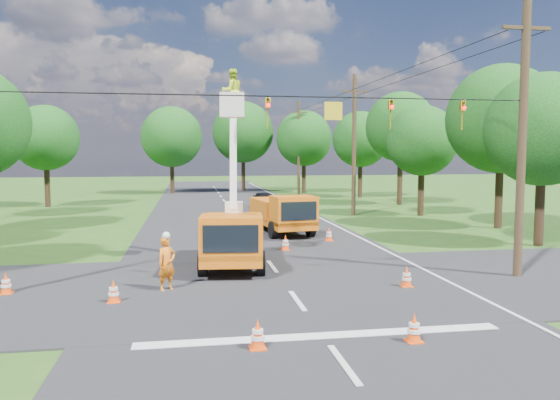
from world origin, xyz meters
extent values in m
plane|color=#295018|center=(0.00, 20.00, 0.00)|extent=(140.00, 140.00, 0.00)
cube|color=black|center=(0.00, 20.00, 0.00)|extent=(12.00, 100.00, 0.06)
cube|color=black|center=(0.00, 2.00, 0.00)|extent=(56.00, 10.00, 0.07)
cube|color=silver|center=(0.00, -3.20, 0.00)|extent=(9.00, 0.45, 0.02)
cube|color=silver|center=(5.60, 20.00, 0.00)|extent=(0.12, 90.00, 0.02)
cube|color=orange|center=(-1.47, 5.66, 0.72)|extent=(2.81, 6.17, 0.45)
cube|color=orange|center=(-1.70, 3.53, 1.49)|extent=(2.36, 1.91, 1.49)
cube|color=black|center=(-1.79, 2.69, 1.54)|extent=(1.89, 0.26, 0.95)
cube|color=orange|center=(-1.39, 6.46, 1.34)|extent=(2.71, 3.91, 1.00)
cylinder|color=black|center=(-2.71, 3.89, 0.46)|extent=(0.41, 0.94, 0.92)
cylinder|color=black|center=(-0.63, 3.67, 0.46)|extent=(0.41, 0.94, 0.92)
cylinder|color=black|center=(-2.31, 7.65, 0.46)|extent=(0.41, 0.94, 0.92)
cylinder|color=black|center=(-0.23, 7.44, 0.46)|extent=(0.41, 0.94, 0.92)
cube|color=silver|center=(-1.27, 7.54, 2.09)|extent=(0.82, 0.82, 0.55)
cube|color=silver|center=(-1.33, 7.00, 4.28)|extent=(0.42, 1.35, 4.32)
cube|color=silver|center=(-1.44, 5.96, 6.32)|extent=(1.04, 1.04, 0.95)
imported|color=#C6E526|center=(-1.44, 5.96, 6.86)|extent=(1.01, 0.88, 1.77)
cube|color=orange|center=(1.88, 14.05, 0.71)|extent=(2.97, 6.19, 0.45)
cube|color=orange|center=(2.17, 11.94, 1.49)|extent=(2.39, 1.97, 1.49)
cube|color=black|center=(2.29, 11.11, 1.54)|extent=(1.87, 0.32, 0.94)
cube|color=orange|center=(1.78, 14.84, 1.34)|extent=(2.81, 3.95, 0.99)
cylinder|color=black|center=(1.11, 12.04, 0.46)|extent=(0.44, 0.95, 0.91)
cylinder|color=black|center=(3.17, 12.33, 0.46)|extent=(0.44, 0.95, 0.91)
cylinder|color=black|center=(0.60, 15.77, 0.46)|extent=(0.44, 0.95, 0.91)
cylinder|color=black|center=(2.66, 16.06, 0.46)|extent=(0.44, 0.95, 0.91)
imported|color=#DF4C12|center=(-3.91, 2.03, 0.89)|extent=(0.78, 0.73, 1.78)
imported|color=black|center=(2.86, 27.53, 0.67)|extent=(2.08, 4.08, 1.33)
cone|color=#FF4B0D|center=(-1.67, -3.76, 0.38)|extent=(0.36, 0.36, 0.70)
cube|color=#FF4B0D|center=(-1.67, -3.76, 0.04)|extent=(0.38, 0.38, 0.04)
cylinder|color=white|center=(-1.67, -3.76, 0.44)|extent=(0.26, 0.26, 0.09)
cylinder|color=white|center=(-1.67, -3.76, 0.29)|extent=(0.31, 0.31, 0.09)
cone|color=#FF4B0D|center=(2.02, -3.91, 0.38)|extent=(0.36, 0.36, 0.70)
cube|color=#FF4B0D|center=(2.02, -3.91, 0.04)|extent=(0.38, 0.38, 0.04)
cylinder|color=white|center=(2.02, -3.91, 0.44)|extent=(0.26, 0.26, 0.09)
cylinder|color=white|center=(2.02, -3.91, 0.29)|extent=(0.31, 0.31, 0.09)
cone|color=#FF4B0D|center=(1.15, 8.58, 0.38)|extent=(0.36, 0.36, 0.70)
cube|color=#FF4B0D|center=(1.15, 8.58, 0.04)|extent=(0.38, 0.38, 0.04)
cylinder|color=white|center=(1.15, 8.58, 0.44)|extent=(0.26, 0.26, 0.09)
cylinder|color=white|center=(1.15, 8.58, 0.29)|extent=(0.31, 0.31, 0.09)
cone|color=#FF4B0D|center=(3.79, 10.82, 0.38)|extent=(0.36, 0.36, 0.70)
cube|color=#FF4B0D|center=(3.79, 10.82, 0.04)|extent=(0.38, 0.38, 0.04)
cylinder|color=white|center=(3.79, 10.82, 0.44)|extent=(0.26, 0.26, 0.09)
cylinder|color=white|center=(3.79, 10.82, 0.29)|extent=(0.31, 0.31, 0.09)
cone|color=#FF4B0D|center=(-5.42, 0.77, 0.38)|extent=(0.36, 0.36, 0.70)
cube|color=#FF4B0D|center=(-5.42, 0.77, 0.04)|extent=(0.38, 0.38, 0.04)
cylinder|color=white|center=(-5.42, 0.77, 0.44)|extent=(0.26, 0.26, 0.09)
cylinder|color=white|center=(-5.42, 0.77, 0.29)|extent=(0.31, 0.31, 0.09)
cone|color=#FF4B0D|center=(-8.90, 2.35, 0.38)|extent=(0.36, 0.36, 0.70)
cube|color=#FF4B0D|center=(-8.90, 2.35, 0.04)|extent=(0.38, 0.38, 0.04)
cylinder|color=white|center=(-8.90, 2.35, 0.44)|extent=(0.26, 0.26, 0.09)
cylinder|color=white|center=(-8.90, 2.35, 0.29)|extent=(0.31, 0.31, 0.09)
cone|color=#FF4B0D|center=(3.96, 15.36, 0.38)|extent=(0.36, 0.36, 0.70)
cube|color=#FF4B0D|center=(3.96, 15.36, 0.04)|extent=(0.38, 0.38, 0.04)
cylinder|color=white|center=(3.96, 15.36, 0.44)|extent=(0.26, 0.26, 0.09)
cylinder|color=white|center=(3.96, 15.36, 0.29)|extent=(0.31, 0.31, 0.09)
cone|color=#FF4B0D|center=(3.93, 1.16, 0.38)|extent=(0.36, 0.36, 0.70)
cube|color=#FF4B0D|center=(3.93, 1.16, 0.04)|extent=(0.38, 0.38, 0.04)
cylinder|color=white|center=(3.93, 1.16, 0.44)|extent=(0.26, 0.26, 0.09)
cylinder|color=white|center=(3.93, 1.16, 0.29)|extent=(0.31, 0.31, 0.09)
cylinder|color=#4C3823|center=(8.50, 2.00, 5.00)|extent=(0.30, 0.30, 10.00)
cube|color=#4C3823|center=(8.50, 2.00, 8.80)|extent=(1.80, 0.12, 0.12)
cylinder|color=#4C3823|center=(8.50, 22.00, 5.00)|extent=(0.30, 0.30, 10.00)
cube|color=#4C3823|center=(8.50, 22.00, 8.80)|extent=(1.80, 0.12, 0.12)
cylinder|color=#4C3823|center=(8.50, 42.00, 5.00)|extent=(0.30, 0.30, 10.00)
cube|color=#4C3823|center=(8.50, 42.00, 8.80)|extent=(1.80, 0.12, 0.12)
cylinder|color=black|center=(-0.50, 2.00, 6.30)|extent=(18.00, 0.04, 0.04)
cube|color=gold|center=(1.60, 2.00, 5.85)|extent=(0.60, 0.05, 0.60)
imported|color=gold|center=(-0.60, 2.00, 5.75)|extent=(0.16, 0.20, 1.00)
sphere|color=#FF0C0C|center=(-0.60, 1.88, 6.00)|extent=(0.14, 0.14, 0.14)
imported|color=gold|center=(3.60, 2.00, 5.75)|extent=(0.16, 0.20, 1.00)
sphere|color=#FF0C0C|center=(3.60, 1.88, 6.00)|extent=(0.14, 0.14, 0.14)
imported|color=gold|center=(6.20, 2.00, 5.75)|extent=(0.16, 0.20, 1.00)
sphere|color=#FF0C0C|center=(6.20, 1.88, 6.00)|extent=(0.14, 0.14, 0.14)
cylinder|color=#382616|center=(-14.80, 32.00, 2.02)|extent=(0.44, 0.44, 4.05)
sphere|color=#113F12|center=(-14.80, 32.00, 5.70)|extent=(5.40, 5.40, 5.40)
cylinder|color=#382616|center=(13.50, 8.00, 1.98)|extent=(0.44, 0.44, 3.96)
sphere|color=#113F12|center=(13.50, 8.00, 5.58)|extent=(5.40, 5.40, 5.40)
cylinder|color=#382616|center=(15.00, 14.00, 2.29)|extent=(0.44, 0.44, 4.58)
sphere|color=#113F12|center=(15.00, 14.00, 6.45)|extent=(6.40, 6.40, 6.40)
cylinder|color=#382616|center=(13.20, 21.00, 1.89)|extent=(0.44, 0.44, 3.78)
sphere|color=#113F12|center=(13.20, 21.00, 5.33)|extent=(5.00, 5.00, 5.00)
cylinder|color=#382616|center=(14.80, 29.00, 2.38)|extent=(0.44, 0.44, 4.75)
sphere|color=#113F12|center=(14.80, 29.00, 6.70)|extent=(6.00, 6.00, 6.00)
cylinder|color=#382616|center=(13.80, 37.00, 2.07)|extent=(0.44, 0.44, 4.14)
sphere|color=#113F12|center=(13.80, 37.00, 5.83)|extent=(5.60, 5.60, 5.60)
cylinder|color=#382616|center=(-5.00, 45.00, 2.20)|extent=(0.44, 0.44, 4.40)
sphere|color=#113F12|center=(-5.00, 45.00, 6.20)|extent=(6.60, 6.60, 6.60)
cylinder|color=#382616|center=(3.00, 47.00, 2.42)|extent=(0.44, 0.44, 4.84)
sphere|color=#113F12|center=(3.00, 47.00, 6.82)|extent=(7.00, 7.00, 7.00)
cylinder|color=#382616|center=(9.50, 44.00, 2.16)|extent=(0.44, 0.44, 4.31)
sphere|color=#113F12|center=(9.50, 44.00, 6.08)|extent=(6.20, 6.20, 6.20)
camera|label=1|loc=(-3.14, -15.72, 4.47)|focal=35.00mm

